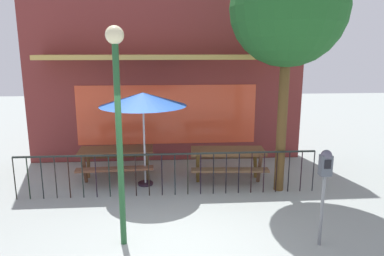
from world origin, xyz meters
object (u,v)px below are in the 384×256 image
at_px(picnic_table_left, 116,155).
at_px(street_lamp, 118,105).
at_px(patio_umbrella, 143,100).
at_px(street_tree, 288,9).
at_px(picnic_table_right, 228,156).
at_px(parking_meter_near, 325,173).

relative_size(picnic_table_left, street_lamp, 0.53).
height_order(patio_umbrella, street_lamp, street_lamp).
xyz_separation_m(patio_umbrella, street_tree, (3.09, -0.55, 1.95)).
distance_m(picnic_table_right, street_tree, 3.63).
height_order(picnic_table_left, street_tree, street_tree).
relative_size(patio_umbrella, street_lamp, 0.63).
xyz_separation_m(picnic_table_right, parking_meter_near, (1.02, -3.13, 0.65)).
relative_size(picnic_table_left, parking_meter_near, 1.13).
bearing_deg(street_lamp, parking_meter_near, -4.99).
bearing_deg(picnic_table_left, street_lamp, -80.81).
bearing_deg(picnic_table_right, street_tree, -34.02).
distance_m(picnic_table_left, street_tree, 5.20).
bearing_deg(street_lamp, street_tree, 32.59).
bearing_deg(picnic_table_right, parking_meter_near, -72.02).
distance_m(street_tree, street_lamp, 4.27).
relative_size(picnic_table_left, street_tree, 0.35).
distance_m(parking_meter_near, street_tree, 3.64).
bearing_deg(parking_meter_near, picnic_table_right, 107.98).
distance_m(patio_umbrella, street_tree, 3.70).
relative_size(patio_umbrella, parking_meter_near, 1.36).
height_order(patio_umbrella, street_tree, street_tree).
relative_size(picnic_table_right, patio_umbrella, 0.85).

